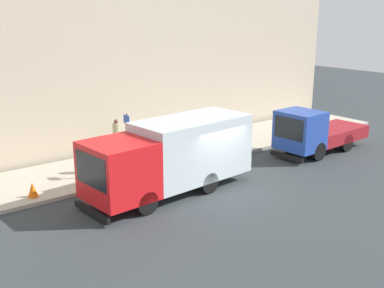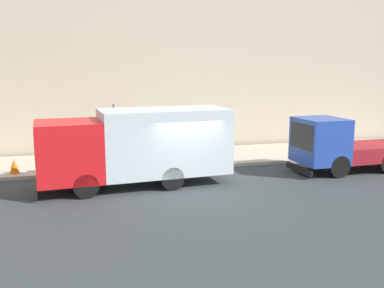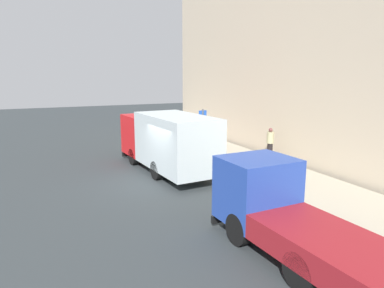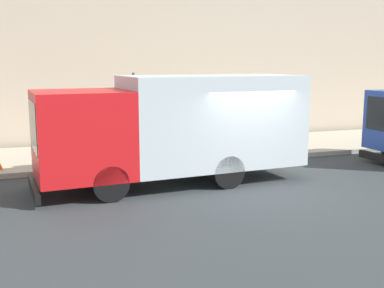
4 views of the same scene
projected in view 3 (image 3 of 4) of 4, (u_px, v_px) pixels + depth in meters
name	position (u px, v px, depth m)	size (l,w,h in m)	color
ground	(159.00, 184.00, 15.61)	(80.00, 80.00, 0.00)	#32383B
sidewalk	(257.00, 169.00, 17.69)	(4.27, 30.00, 0.15)	#B4AB97
building_facade	(306.00, 38.00, 17.51)	(0.50, 30.00, 12.93)	beige
large_utility_truck	(167.00, 140.00, 17.33)	(2.84, 7.31, 2.88)	red
small_flatbed_truck	(284.00, 213.00, 9.54)	(2.27, 5.77, 2.34)	#2444A7
pedestrian_walking	(270.00, 143.00, 19.13)	(0.38, 0.38, 1.75)	black
pedestrian_standing	(217.00, 141.00, 19.76)	(0.49, 0.49, 1.71)	black
traffic_cone_orange	(179.00, 142.00, 22.79)	(0.41, 0.41, 0.58)	orange
street_sign_post	(203.00, 131.00, 18.80)	(0.44, 0.08, 2.77)	#4C5156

